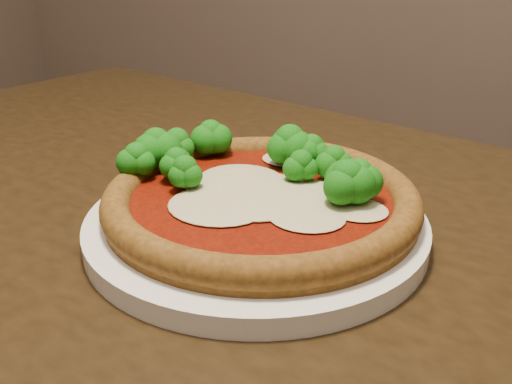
% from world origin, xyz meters
% --- Properties ---
extents(dining_table, '(1.50, 1.17, 0.75)m').
position_xyz_m(dining_table, '(0.02, 0.17, 0.66)').
color(dining_table, black).
rests_on(dining_table, floor).
extents(plate, '(0.29, 0.29, 0.02)m').
position_xyz_m(plate, '(0.05, 0.23, 0.76)').
color(plate, white).
rests_on(plate, dining_table).
extents(pizza, '(0.28, 0.28, 0.06)m').
position_xyz_m(pizza, '(0.04, 0.24, 0.78)').
color(pizza, brown).
rests_on(pizza, plate).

